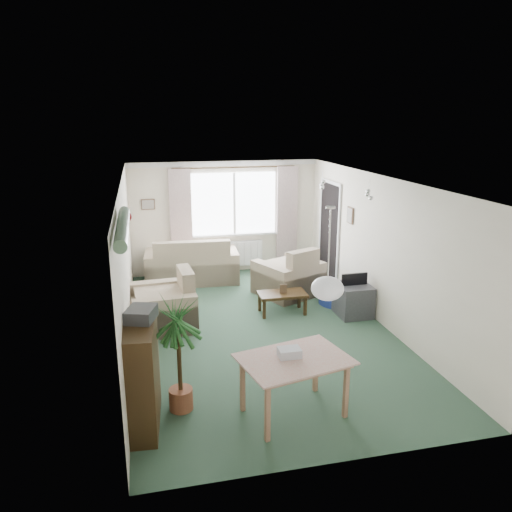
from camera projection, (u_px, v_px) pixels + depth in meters
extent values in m
plane|color=#2D4B38|center=(260.00, 330.00, 7.97)|extent=(6.50, 6.50, 0.00)
cube|color=white|center=(234.00, 203.00, 10.64)|extent=(1.80, 0.03, 1.30)
cube|color=black|center=(234.00, 167.00, 10.36)|extent=(2.60, 0.03, 0.03)
cube|color=beige|center=(181.00, 217.00, 10.36)|extent=(0.45, 0.08, 2.00)
cube|color=beige|center=(287.00, 213.00, 10.86)|extent=(0.45, 0.08, 2.00)
cube|color=white|center=(235.00, 254.00, 10.90)|extent=(1.20, 0.10, 0.55)
cube|color=black|center=(329.00, 233.00, 10.20)|extent=(0.03, 0.95, 2.00)
sphere|color=white|center=(327.00, 289.00, 5.46)|extent=(0.36, 0.36, 0.36)
cylinder|color=#196626|center=(123.00, 227.00, 4.78)|extent=(1.60, 1.60, 0.12)
sphere|color=silver|center=(322.00, 182.00, 8.50)|extent=(0.20, 0.20, 0.20)
sphere|color=silver|center=(369.00, 191.00, 7.44)|extent=(0.20, 0.20, 0.20)
cube|color=brown|center=(148.00, 204.00, 10.23)|extent=(0.28, 0.03, 0.22)
cube|color=brown|center=(350.00, 215.00, 9.11)|extent=(0.03, 0.24, 0.30)
cube|color=beige|center=(192.00, 259.00, 10.25)|extent=(1.93, 1.11, 0.93)
cube|color=#BEAD8F|center=(288.00, 270.00, 9.48)|extent=(1.38, 1.35, 0.95)
cube|color=tan|center=(162.00, 299.00, 8.01)|extent=(1.06, 1.11, 0.93)
cube|color=black|center=(282.00, 303.00, 8.62)|extent=(0.83, 0.47, 0.37)
cube|color=#4E3B28|center=(283.00, 289.00, 8.54)|extent=(0.12, 0.04, 0.16)
cube|color=black|center=(142.00, 375.00, 5.41)|extent=(0.41, 1.00, 1.20)
cube|color=#36373A|center=(141.00, 314.00, 5.31)|extent=(0.38, 0.42, 0.14)
cylinder|color=#1B4E1D|center=(179.00, 355.00, 5.65)|extent=(0.72, 0.72, 1.38)
cube|color=tan|center=(294.00, 387.00, 5.65)|extent=(1.23, 0.95, 0.68)
cube|color=silver|center=(289.00, 353.00, 5.58)|extent=(0.25, 0.18, 0.12)
cube|color=#323236|center=(353.00, 300.00, 8.52)|extent=(0.55, 0.60, 0.54)
cylinder|color=navy|center=(337.00, 300.00, 9.11)|extent=(0.87, 0.87, 0.13)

